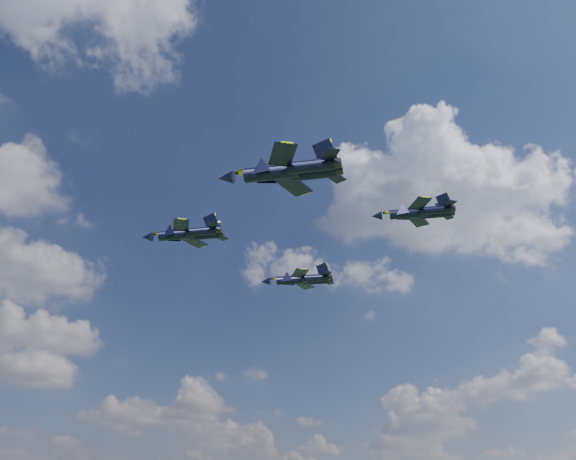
# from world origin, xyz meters

# --- Properties ---
(jet_lead) EXTENTS (13.44, 13.37, 3.65)m
(jet_lead) POSITION_xyz_m (-20.55, 9.21, 62.27)
(jet_lead) COLOR black
(jet_left) EXTENTS (15.43, 15.59, 4.22)m
(jet_left) POSITION_xyz_m (-19.67, -19.45, 60.42)
(jet_left) COLOR black
(jet_right) EXTENTS (13.13, 12.65, 3.51)m
(jet_right) POSITION_xyz_m (4.21, 10.38, 59.57)
(jet_right) COLOR black
(jet_slot) EXTENTS (12.12, 11.97, 3.28)m
(jet_slot) POSITION_xyz_m (6.88, -18.35, 62.51)
(jet_slot) COLOR black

